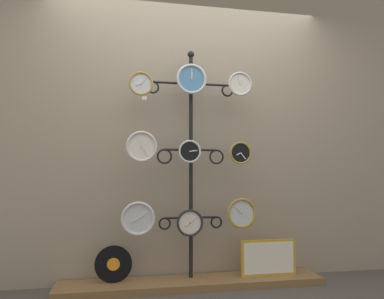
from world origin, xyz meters
name	(u,v)px	position (x,y,z in m)	size (l,w,h in m)	color
shop_wall	(187,123)	(0.00, 0.57, 1.40)	(4.40, 0.04, 2.80)	gray
low_shelf	(192,283)	(0.00, 0.35, 0.03)	(2.20, 0.36, 0.06)	brown
display_stand	(191,200)	(0.00, 0.41, 0.71)	(0.77, 0.35, 2.01)	black
clock_top_left	(141,84)	(-0.44, 0.33, 1.68)	(0.20, 0.04, 0.20)	silver
clock_top_center	(192,79)	(-0.01, 0.32, 1.74)	(0.26, 0.04, 0.26)	#4C84B2
clock_top_right	(240,84)	(0.42, 0.32, 1.72)	(0.21, 0.04, 0.21)	silver
clock_middle_left	(142,147)	(-0.43, 0.30, 1.16)	(0.26, 0.04, 0.26)	silver
clock_middle_center	(190,151)	(-0.03, 0.31, 1.12)	(0.19, 0.04, 0.19)	black
clock_middle_right	(240,153)	(0.42, 0.32, 1.11)	(0.20, 0.04, 0.20)	black
clock_bottom_left	(138,219)	(-0.45, 0.32, 0.57)	(0.28, 0.04, 0.28)	silver
clock_bottom_center	(190,223)	(-0.02, 0.34, 0.53)	(0.23, 0.04, 0.23)	silver
clock_bottom_right	(242,213)	(0.42, 0.30, 0.60)	(0.26, 0.04, 0.26)	silver
vinyl_record	(113,264)	(-0.64, 0.37, 0.21)	(0.30, 0.01, 0.30)	black
picture_frame	(269,258)	(0.66, 0.32, 0.21)	(0.49, 0.02, 0.31)	gold
price_tag_upper	(144,98)	(-0.41, 0.32, 1.56)	(0.04, 0.00, 0.03)	white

